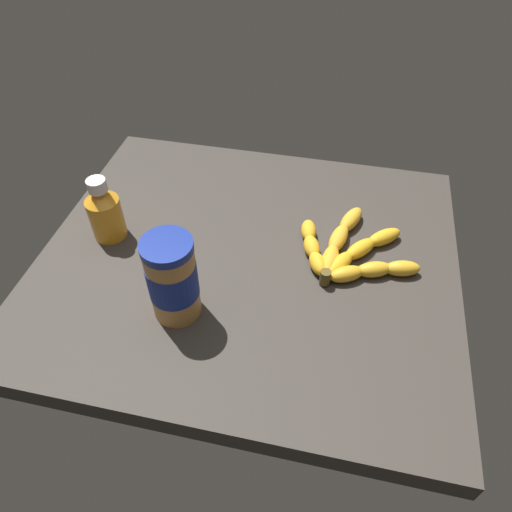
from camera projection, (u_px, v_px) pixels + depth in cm
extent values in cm
cube|color=#38332D|center=(248.00, 263.00, 93.95)|extent=(80.47, 71.14, 4.38)
ellipsoid|color=gold|center=(346.00, 274.00, 86.94)|extent=(7.37, 5.73, 3.00)
ellipsoid|color=gold|center=(374.00, 270.00, 87.66)|extent=(7.36, 5.11, 3.00)
ellipsoid|color=gold|center=(402.00, 268.00, 87.93)|extent=(7.23, 4.41, 3.00)
ellipsoid|color=gold|center=(339.00, 265.00, 88.59)|extent=(6.46, 8.23, 2.99)
ellipsoid|color=gold|center=(360.00, 249.00, 91.51)|extent=(7.30, 7.86, 2.99)
ellipsoid|color=gold|center=(384.00, 237.00, 93.81)|extent=(7.91, 7.23, 2.99)
ellipsoid|color=gold|center=(330.00, 260.00, 89.31)|extent=(3.78, 8.33, 3.12)
ellipsoid|color=gold|center=(338.00, 238.00, 93.50)|extent=(4.93, 8.61, 3.12)
ellipsoid|color=gold|center=(351.00, 220.00, 97.39)|extent=(5.95, 8.68, 3.12)
ellipsoid|color=gold|center=(318.00, 264.00, 88.77)|extent=(5.27, 6.51, 3.01)
ellipsoid|color=gold|center=(312.00, 247.00, 91.92)|extent=(4.72, 6.44, 3.01)
ellipsoid|color=gold|center=(309.00, 231.00, 95.13)|extent=(4.08, 6.25, 3.01)
cylinder|color=brown|center=(325.00, 277.00, 85.99)|extent=(2.00, 2.00, 3.00)
cylinder|color=#BF8442|center=(173.00, 282.00, 77.78)|extent=(8.24, 8.24, 14.84)
cylinder|color=navy|center=(172.00, 279.00, 77.25)|extent=(8.40, 8.40, 6.68)
cylinder|color=navy|center=(166.00, 247.00, 71.91)|extent=(8.42, 8.42, 1.52)
cylinder|color=orange|center=(106.00, 219.00, 93.28)|extent=(6.62, 6.62, 8.83)
cone|color=orange|center=(99.00, 196.00, 89.25)|extent=(6.62, 6.62, 2.41)
cylinder|color=white|center=(96.00, 186.00, 87.51)|extent=(3.64, 3.64, 2.42)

